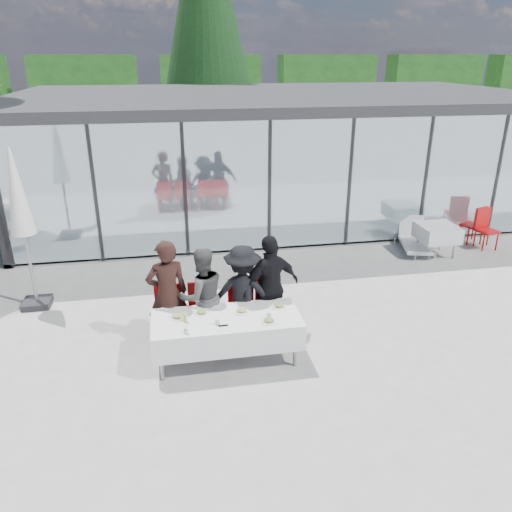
{
  "coord_description": "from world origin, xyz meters",
  "views": [
    {
      "loc": [
        -1.3,
        -7.03,
        4.46
      ],
      "look_at": [
        0.2,
        1.2,
        1.06
      ],
      "focal_mm": 35.0,
      "sensor_mm": 36.0,
      "label": 1
    }
  ],
  "objects_px": {
    "plate_b": "(202,312)",
    "plate_d": "(279,306)",
    "diner_c": "(243,293)",
    "folded_eyeglasses": "(223,326)",
    "market_umbrella": "(19,204)",
    "diner_chair_a": "(169,311)",
    "diner_chair_c": "(242,305)",
    "diner_chair_d": "(269,303)",
    "conifer_tree": "(206,8)",
    "spare_chair_a": "(485,226)",
    "spare_table_right": "(437,233)",
    "dining_table": "(227,330)",
    "diner_b": "(202,296)",
    "diner_d": "(271,287)",
    "lounger": "(414,239)",
    "plate_c": "(242,311)",
    "spare_chair_b": "(476,223)",
    "diner_a": "(168,294)",
    "plate_a": "(177,316)",
    "juice_bottle": "(185,318)",
    "plate_extra": "(269,321)",
    "diner_chair_b": "(202,308)"
  },
  "relations": [
    {
      "from": "juice_bottle",
      "to": "spare_chair_b",
      "type": "distance_m",
      "value": 8.44
    },
    {
      "from": "plate_extra",
      "to": "diner_chair_d",
      "type": "bearing_deg",
      "value": 78.27
    },
    {
      "from": "diner_chair_d",
      "to": "folded_eyeglasses",
      "type": "xyz_separation_m",
      "value": [
        -0.89,
        -1.0,
        0.22
      ]
    },
    {
      "from": "lounger",
      "to": "diner_chair_a",
      "type": "bearing_deg",
      "value": -151.7
    },
    {
      "from": "diner_chair_d",
      "to": "plate_c",
      "type": "bearing_deg",
      "value": -131.66
    },
    {
      "from": "plate_a",
      "to": "market_umbrella",
      "type": "distance_m",
      "value": 3.7
    },
    {
      "from": "spare_table_right",
      "to": "lounger",
      "type": "relative_size",
      "value": 0.6
    },
    {
      "from": "spare_chair_a",
      "to": "spare_table_right",
      "type": "bearing_deg",
      "value": -169.46
    },
    {
      "from": "market_umbrella",
      "to": "spare_table_right",
      "type": "bearing_deg",
      "value": 6.82
    },
    {
      "from": "folded_eyeglasses",
      "to": "lounger",
      "type": "relative_size",
      "value": 0.1
    },
    {
      "from": "diner_a",
      "to": "folded_eyeglasses",
      "type": "xyz_separation_m",
      "value": [
        0.78,
        -0.88,
        -0.15
      ]
    },
    {
      "from": "diner_chair_a",
      "to": "diner_b",
      "type": "xyz_separation_m",
      "value": [
        0.54,
        -0.12,
        0.29
      ]
    },
    {
      "from": "diner_b",
      "to": "plate_c",
      "type": "height_order",
      "value": "diner_b"
    },
    {
      "from": "diner_chair_d",
      "to": "conifer_tree",
      "type": "xyz_separation_m",
      "value": [
        0.23,
        12.66,
        5.45
      ]
    },
    {
      "from": "folded_eyeglasses",
      "to": "plate_c",
      "type": "bearing_deg",
      "value": 48.05
    },
    {
      "from": "plate_a",
      "to": "spare_chair_a",
      "type": "distance_m",
      "value": 8.4
    },
    {
      "from": "diner_a",
      "to": "spare_table_right",
      "type": "height_order",
      "value": "diner_a"
    },
    {
      "from": "plate_b",
      "to": "spare_chair_a",
      "type": "relative_size",
      "value": 0.24
    },
    {
      "from": "diner_chair_c",
      "to": "plate_b",
      "type": "relative_size",
      "value": 4.24
    },
    {
      "from": "diner_a",
      "to": "market_umbrella",
      "type": "height_order",
      "value": "market_umbrella"
    },
    {
      "from": "diner_d",
      "to": "conifer_tree",
      "type": "distance_m",
      "value": 13.75
    },
    {
      "from": "plate_extra",
      "to": "spare_table_right",
      "type": "height_order",
      "value": "plate_extra"
    },
    {
      "from": "diner_c",
      "to": "market_umbrella",
      "type": "bearing_deg",
      "value": -12.85
    },
    {
      "from": "juice_bottle",
      "to": "dining_table",
      "type": "bearing_deg",
      "value": 2.67
    },
    {
      "from": "plate_b",
      "to": "market_umbrella",
      "type": "distance_m",
      "value": 3.93
    },
    {
      "from": "market_umbrella",
      "to": "lounger",
      "type": "xyz_separation_m",
      "value": [
        8.44,
        1.52,
        -1.75
      ]
    },
    {
      "from": "juice_bottle",
      "to": "conifer_tree",
      "type": "relative_size",
      "value": 0.01
    },
    {
      "from": "plate_b",
      "to": "plate_d",
      "type": "bearing_deg",
      "value": -0.0
    },
    {
      "from": "dining_table",
      "to": "diner_b",
      "type": "bearing_deg",
      "value": 116.5
    },
    {
      "from": "diner_chair_a",
      "to": "juice_bottle",
      "type": "xyz_separation_m",
      "value": [
        0.24,
        -0.78,
        0.28
      ]
    },
    {
      "from": "dining_table",
      "to": "juice_bottle",
      "type": "height_order",
      "value": "juice_bottle"
    },
    {
      "from": "diner_chair_c",
      "to": "juice_bottle",
      "type": "distance_m",
      "value": 1.28
    },
    {
      "from": "plate_d",
      "to": "spare_chair_a",
      "type": "bearing_deg",
      "value": 30.84
    },
    {
      "from": "diner_chair_c",
      "to": "plate_a",
      "type": "distance_m",
      "value": 1.28
    },
    {
      "from": "dining_table",
      "to": "diner_chair_a",
      "type": "distance_m",
      "value": 1.14
    },
    {
      "from": "spare_chair_b",
      "to": "market_umbrella",
      "type": "bearing_deg",
      "value": -171.0
    },
    {
      "from": "diner_c",
      "to": "folded_eyeglasses",
      "type": "xyz_separation_m",
      "value": [
        -0.43,
        -0.88,
        -0.07
      ]
    },
    {
      "from": "juice_bottle",
      "to": "plate_extra",
      "type": "bearing_deg",
      "value": -10.94
    },
    {
      "from": "diner_c",
      "to": "folded_eyeglasses",
      "type": "distance_m",
      "value": 0.98
    },
    {
      "from": "spare_table_right",
      "to": "spare_chair_a",
      "type": "bearing_deg",
      "value": 10.54
    },
    {
      "from": "diner_chair_a",
      "to": "market_umbrella",
      "type": "relative_size",
      "value": 0.33
    },
    {
      "from": "diner_c",
      "to": "plate_extra",
      "type": "bearing_deg",
      "value": 119.09
    },
    {
      "from": "diner_c",
      "to": "diner_d",
      "type": "xyz_separation_m",
      "value": [
        0.46,
        0.0,
        0.07
      ]
    },
    {
      "from": "diner_chair_b",
      "to": "spare_table_right",
      "type": "xyz_separation_m",
      "value": [
        5.73,
        2.73,
        0.02
      ]
    },
    {
      "from": "plate_d",
      "to": "dining_table",
      "type": "bearing_deg",
      "value": -168.33
    },
    {
      "from": "diner_chair_a",
      "to": "diner_chair_c",
      "type": "distance_m",
      "value": 1.21
    },
    {
      "from": "plate_c",
      "to": "conifer_tree",
      "type": "height_order",
      "value": "conifer_tree"
    },
    {
      "from": "spare_chair_b",
      "to": "market_umbrella",
      "type": "distance_m",
      "value": 10.34
    },
    {
      "from": "dining_table",
      "to": "market_umbrella",
      "type": "bearing_deg",
      "value": 143.83
    },
    {
      "from": "plate_c",
      "to": "folded_eyeglasses",
      "type": "xyz_separation_m",
      "value": [
        -0.33,
        -0.37,
        -0.02
      ]
    }
  ]
}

